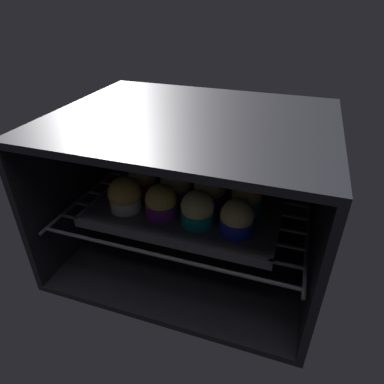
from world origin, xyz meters
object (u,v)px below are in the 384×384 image
(muffin_row0_col1, at_px, (161,202))
(muffin_row1_col1, at_px, (176,184))
(muffin_row1_col3, at_px, (247,196))
(muffin_row1_col2, at_px, (210,189))
(muffin_row2_col2, at_px, (219,173))
(muffin_row2_col3, at_px, (253,180))
(muffin_row0_col2, at_px, (197,210))
(baking_tray, at_px, (192,201))
(muffin_row1_col0, at_px, (143,179))
(muffin_row0_col0, at_px, (125,195))
(muffin_row2_col0, at_px, (158,163))
(muffin_row0_col3, at_px, (237,218))
(muffin_row2_col1, at_px, (186,169))

(muffin_row0_col1, bearing_deg, muffin_row1_col1, 87.18)
(muffin_row1_col3, bearing_deg, muffin_row0_col1, -155.54)
(muffin_row1_col1, distance_m, muffin_row1_col3, 0.17)
(muffin_row0_col1, xyz_separation_m, muffin_row1_col2, (0.09, 0.08, 0.00))
(muffin_row2_col2, xyz_separation_m, muffin_row2_col3, (0.08, -0.00, -0.00))
(muffin_row0_col2, bearing_deg, baking_tray, 115.49)
(muffin_row1_col0, xyz_separation_m, muffin_row1_col2, (0.17, 0.00, 0.00))
(baking_tray, distance_m, muffin_row0_col2, 0.10)
(muffin_row0_col0, xyz_separation_m, muffin_row1_col0, (0.00, 0.08, -0.00))
(muffin_row1_col2, bearing_deg, muffin_row0_col1, -136.50)
(muffin_row1_col1, xyz_separation_m, muffin_row2_col2, (0.08, 0.08, 0.00))
(muffin_row0_col1, distance_m, muffin_row1_col1, 0.08)
(muffin_row1_col0, relative_size, muffin_row2_col3, 1.04)
(muffin_row1_col3, xyz_separation_m, muffin_row2_col0, (-0.25, 0.09, 0.00))
(muffin_row1_col0, height_order, muffin_row2_col2, muffin_row2_col2)
(muffin_row1_col2, bearing_deg, muffin_row0_col3, -47.18)
(muffin_row0_col2, bearing_deg, muffin_row2_col2, 89.09)
(muffin_row1_col3, height_order, muffin_row2_col0, muffin_row2_col0)
(baking_tray, xyz_separation_m, muffin_row0_col2, (0.04, -0.09, 0.04))
(muffin_row0_col1, distance_m, muffin_row0_col2, 0.09)
(muffin_row1_col1, height_order, muffin_row2_col3, muffin_row1_col1)
(muffin_row0_col2, bearing_deg, muffin_row1_col0, 153.02)
(muffin_row0_col0, distance_m, muffin_row2_col2, 0.24)
(muffin_row0_col0, xyz_separation_m, muffin_row1_col2, (0.17, 0.09, 0.00))
(muffin_row0_col0, bearing_deg, muffin_row1_col1, 43.87)
(muffin_row1_col2, relative_size, muffin_row2_col1, 1.08)
(muffin_row0_col3, bearing_deg, muffin_row2_col2, 115.41)
(muffin_row2_col1, xyz_separation_m, muffin_row2_col2, (0.09, -0.00, 0.00))
(baking_tray, relative_size, muffin_row2_col3, 5.80)
(muffin_row0_col2, xyz_separation_m, muffin_row2_col2, (0.00, 0.17, 0.00))
(muffin_row2_col0, relative_size, muffin_row2_col3, 1.11)
(muffin_row1_col0, bearing_deg, muffin_row2_col1, 46.43)
(muffin_row0_col2, xyz_separation_m, muffin_row2_col1, (-0.09, 0.17, -0.00))
(muffin_row0_col0, bearing_deg, muffin_row2_col2, 44.34)
(baking_tray, bearing_deg, muffin_row0_col2, -64.51)
(muffin_row0_col3, bearing_deg, muffin_row2_col0, 145.33)
(baking_tray, height_order, muffin_row2_col0, muffin_row2_col0)
(baking_tray, bearing_deg, muffin_row1_col1, -179.88)
(muffin_row0_col0, bearing_deg, muffin_row2_col3, 33.23)
(baking_tray, xyz_separation_m, muffin_row0_col1, (-0.04, -0.08, 0.04))
(muffin_row1_col2, bearing_deg, muffin_row1_col3, -2.79)
(muffin_row2_col0, distance_m, muffin_row2_col1, 0.08)
(muffin_row0_col1, relative_size, muffin_row2_col0, 0.91)
(muffin_row0_col0, xyz_separation_m, muffin_row0_col1, (0.09, 0.00, -0.00))
(muffin_row0_col0, relative_size, muffin_row0_col2, 1.01)
(muffin_row0_col1, height_order, muffin_row2_col3, same)
(muffin_row1_col2, bearing_deg, muffin_row0_col0, -153.36)
(muffin_row1_col0, distance_m, muffin_row2_col1, 0.12)
(muffin_row1_col3, bearing_deg, muffin_row1_col2, 177.21)
(baking_tray, xyz_separation_m, muffin_row1_col0, (-0.13, -0.00, 0.04))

